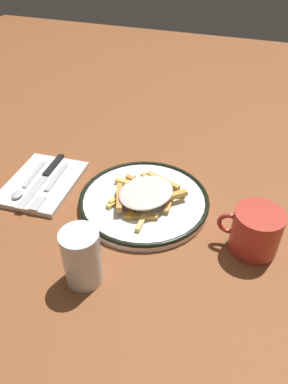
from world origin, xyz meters
name	(u,v)px	position (x,y,z in m)	size (l,w,h in m)	color
ground_plane	(144,204)	(0.00, 0.00, 0.00)	(2.60, 2.60, 0.00)	brown
plate	(144,201)	(0.00, 0.00, 0.01)	(0.29, 0.29, 0.02)	white
fries_heap	(145,193)	(0.00, 0.00, 0.03)	(0.17, 0.18, 0.04)	gold
napkin	(43,183)	(0.25, 0.01, 0.01)	(0.15, 0.20, 0.01)	silver
fork	(50,185)	(0.22, 0.03, 0.01)	(0.03, 0.18, 0.01)	silver
knife	(46,175)	(0.25, -0.01, 0.02)	(0.03, 0.21, 0.01)	black
spoon	(25,186)	(0.27, 0.05, 0.02)	(0.03, 0.15, 0.01)	silver
water_glass	(82,257)	(0.03, 0.22, 0.06)	(0.07, 0.07, 0.11)	silver
coffee_mug	(255,231)	(-0.24, 0.05, 0.04)	(0.12, 0.09, 0.09)	#BC3A2E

